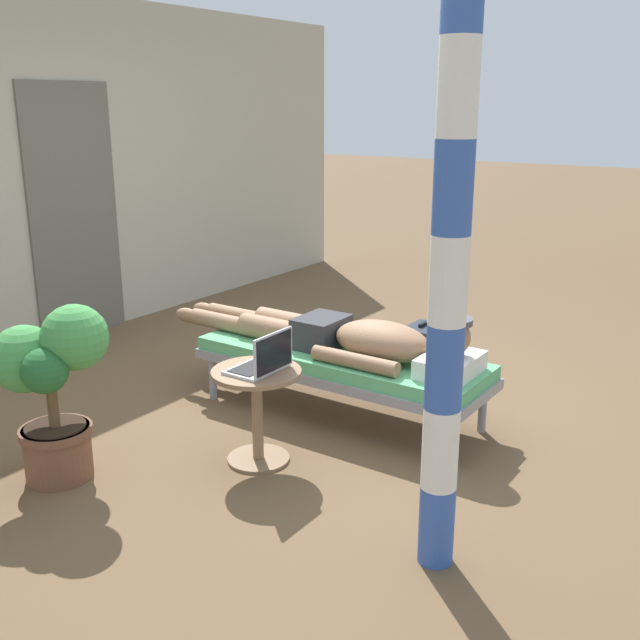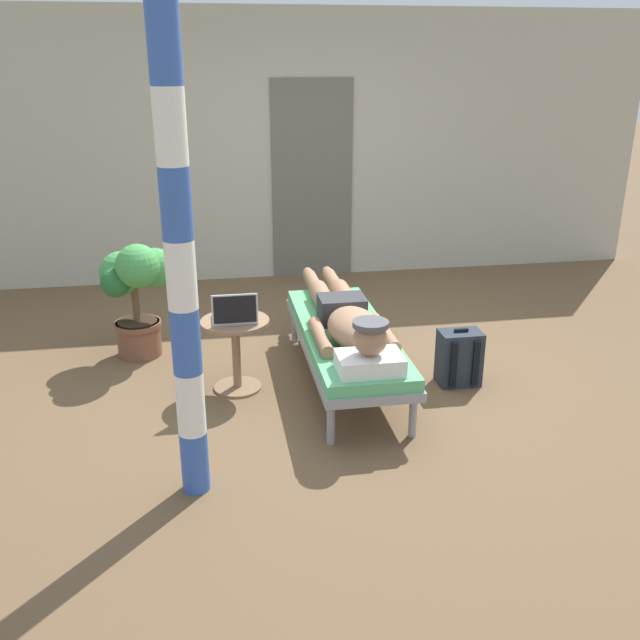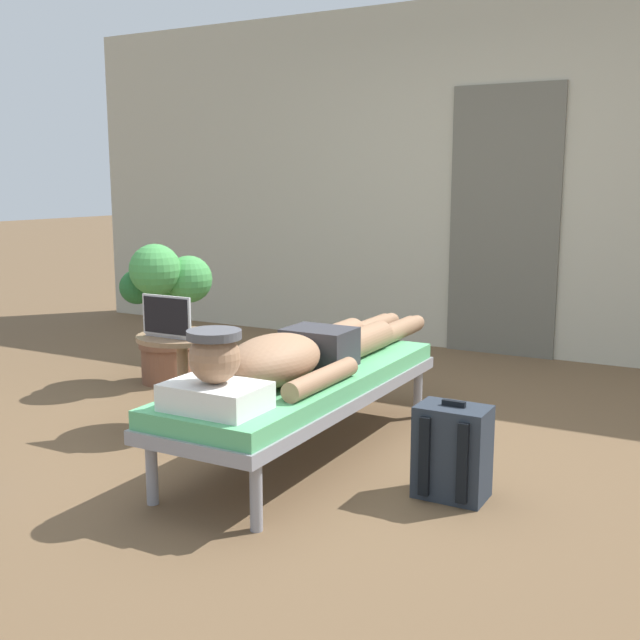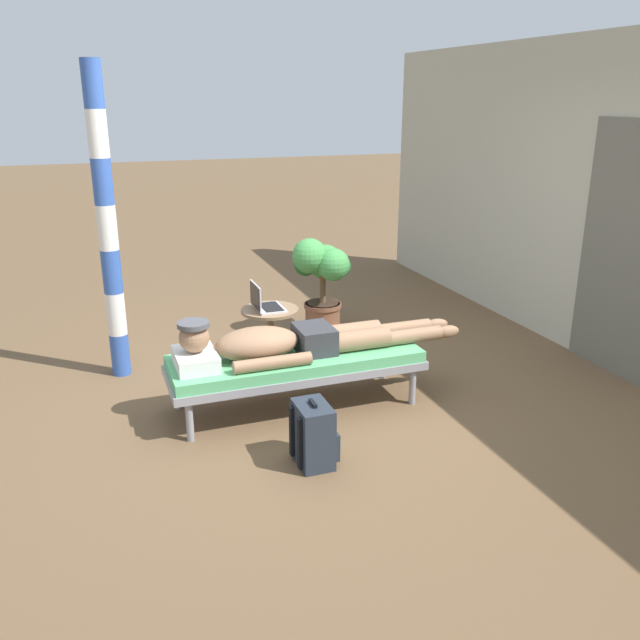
% 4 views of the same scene
% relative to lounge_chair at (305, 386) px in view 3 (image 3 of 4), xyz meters
% --- Properties ---
extents(ground_plane, '(40.00, 40.00, 0.00)m').
position_rel_lounge_chair_xyz_m(ground_plane, '(-0.07, 0.18, -0.35)').
color(ground_plane, brown).
extents(house_wall_back, '(7.60, 0.20, 2.70)m').
position_rel_lounge_chair_xyz_m(house_wall_back, '(0.00, 2.80, 1.00)').
color(house_wall_back, '#B2AD99').
rests_on(house_wall_back, ground).
extents(house_door_panel, '(0.84, 0.03, 2.04)m').
position_rel_lounge_chair_xyz_m(house_door_panel, '(0.19, 2.69, 0.67)').
color(house_door_panel, '#625F54').
rests_on(house_door_panel, ground).
extents(lounge_chair, '(0.62, 1.86, 0.42)m').
position_rel_lounge_chair_xyz_m(lounge_chair, '(0.00, 0.00, 0.00)').
color(lounge_chair, gray).
rests_on(lounge_chair, ground).
extents(person_reclining, '(0.53, 2.17, 0.33)m').
position_rel_lounge_chair_xyz_m(person_reclining, '(0.00, -0.06, 0.17)').
color(person_reclining, white).
rests_on(person_reclining, lounge_chair).
extents(side_table, '(0.48, 0.48, 0.52)m').
position_rel_lounge_chair_xyz_m(side_table, '(-0.78, 0.03, 0.01)').
color(side_table, '#8C6B4C').
rests_on(side_table, ground).
extents(laptop, '(0.31, 0.24, 0.23)m').
position_rel_lounge_chair_xyz_m(laptop, '(-0.78, -0.02, 0.24)').
color(laptop, silver).
rests_on(laptop, side_table).
extents(backpack, '(0.30, 0.26, 0.42)m').
position_rel_lounge_chair_xyz_m(backpack, '(0.81, -0.15, -0.15)').
color(backpack, '#262D38').
rests_on(backpack, ground).
extents(potted_plant, '(0.58, 0.57, 0.94)m').
position_rel_lounge_chair_xyz_m(potted_plant, '(-1.49, 0.75, 0.23)').
color(potted_plant, brown).
rests_on(potted_plant, ground).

